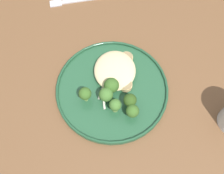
# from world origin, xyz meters

# --- Properties ---
(ground) EXTENTS (6.00, 6.00, 0.00)m
(ground) POSITION_xyz_m (0.00, 0.00, 0.00)
(ground) COLOR #47423D
(wooden_dining_table) EXTENTS (1.40, 1.00, 0.74)m
(wooden_dining_table) POSITION_xyz_m (0.00, 0.00, 0.66)
(wooden_dining_table) COLOR brown
(wooden_dining_table) RESTS_ON ground
(dinner_plate) EXTENTS (0.29, 0.29, 0.02)m
(dinner_plate) POSITION_xyz_m (0.06, -0.05, 0.75)
(dinner_plate) COLOR #235133
(dinner_plate) RESTS_ON wooden_dining_table
(noodle_bed) EXTENTS (0.12, 0.11, 0.03)m
(noodle_bed) POSITION_xyz_m (0.01, -0.04, 0.76)
(noodle_bed) COLOR beige
(noodle_bed) RESTS_ON dinner_plate
(seared_scallop_half_hidden) EXTENTS (0.02, 0.02, 0.01)m
(seared_scallop_half_hidden) POSITION_xyz_m (0.05, -0.05, 0.76)
(seared_scallop_half_hidden) COLOR #E5C689
(seared_scallop_half_hidden) RESTS_ON dinner_plate
(seared_scallop_left_edge) EXTENTS (0.04, 0.04, 0.02)m
(seared_scallop_left_edge) POSITION_xyz_m (-0.03, -0.01, 0.76)
(seared_scallop_left_edge) COLOR #DBB77A
(seared_scallop_left_edge) RESTS_ON dinner_plate
(seared_scallop_large_seared) EXTENTS (0.03, 0.03, 0.02)m
(seared_scallop_large_seared) POSITION_xyz_m (0.01, -0.04, 0.76)
(seared_scallop_large_seared) COLOR #E5C689
(seared_scallop_large_seared) RESTS_ON dinner_plate
(seared_scallop_center_golden) EXTENTS (0.03, 0.03, 0.02)m
(seared_scallop_center_golden) POSITION_xyz_m (-0.02, -0.04, 0.76)
(seared_scallop_center_golden) COLOR beige
(seared_scallop_center_golden) RESTS_ON dinner_plate
(seared_scallop_right_edge) EXTENTS (0.03, 0.03, 0.02)m
(seared_scallop_right_edge) POSITION_xyz_m (0.06, -0.01, 0.76)
(seared_scallop_right_edge) COLOR #DBB77A
(seared_scallop_right_edge) RESTS_ON dinner_plate
(seared_scallop_rear_pale) EXTENTS (0.02, 0.02, 0.01)m
(seared_scallop_rear_pale) POSITION_xyz_m (-0.01, -0.08, 0.76)
(seared_scallop_rear_pale) COLOR beige
(seared_scallop_rear_pale) RESTS_ON dinner_plate
(broccoli_floret_center_pile) EXTENTS (0.03, 0.03, 0.05)m
(broccoli_floret_center_pile) POSITION_xyz_m (0.12, -0.04, 0.78)
(broccoli_floret_center_pile) COLOR #89A356
(broccoli_floret_center_pile) RESTS_ON dinner_plate
(broccoli_floret_small_sprig) EXTENTS (0.03, 0.03, 0.05)m
(broccoli_floret_small_sprig) POSITION_xyz_m (0.09, -0.11, 0.78)
(broccoli_floret_small_sprig) COLOR #89A356
(broccoli_floret_small_sprig) RESTS_ON dinner_plate
(broccoli_floret_near_rim) EXTENTS (0.04, 0.04, 0.05)m
(broccoli_floret_near_rim) POSITION_xyz_m (0.07, -0.05, 0.78)
(broccoli_floret_near_rim) COLOR #7A994C
(broccoli_floret_near_rim) RESTS_ON dinner_plate
(broccoli_floret_beside_noodles) EXTENTS (0.03, 0.03, 0.04)m
(broccoli_floret_beside_noodles) POSITION_xyz_m (0.13, 0.00, 0.78)
(broccoli_floret_beside_noodles) COLOR #89A356
(broccoli_floret_beside_noodles) RESTS_ON dinner_plate
(broccoli_floret_rear_charred) EXTENTS (0.03, 0.03, 0.05)m
(broccoli_floret_rear_charred) POSITION_xyz_m (0.10, -0.01, 0.78)
(broccoli_floret_rear_charred) COLOR #7A994C
(broccoli_floret_rear_charred) RESTS_ON dinner_plate
(broccoli_floret_split_head) EXTENTS (0.04, 0.04, 0.05)m
(broccoli_floret_split_head) POSITION_xyz_m (0.09, -0.06, 0.78)
(broccoli_floret_split_head) COLOR #89A356
(broccoli_floret_split_head) RESTS_ON dinner_plate
(onion_sliver_short_strip) EXTENTS (0.04, 0.01, 0.00)m
(onion_sliver_short_strip) POSITION_xyz_m (0.10, -0.07, 0.75)
(onion_sliver_short_strip) COLOR silver
(onion_sliver_short_strip) RESTS_ON dinner_plate
(onion_sliver_pale_crescent) EXTENTS (0.05, 0.02, 0.00)m
(onion_sliver_pale_crescent) POSITION_xyz_m (0.07, -0.08, 0.75)
(onion_sliver_pale_crescent) COLOR silver
(onion_sliver_pale_crescent) RESTS_ON dinner_plate
(dinner_fork) EXTENTS (0.06, 0.19, 0.00)m
(dinner_fork) POSITION_xyz_m (-0.24, -0.16, 0.74)
(dinner_fork) COLOR silver
(dinner_fork) RESTS_ON wooden_dining_table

